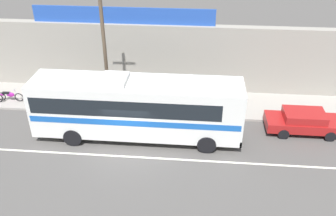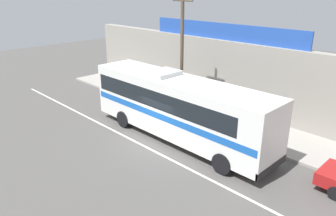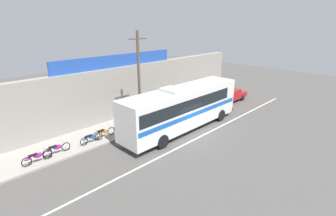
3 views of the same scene
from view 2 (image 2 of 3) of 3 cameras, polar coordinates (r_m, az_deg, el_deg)
name	(u,v)px [view 2 (image 2 of 3)]	position (r m, az deg, el deg)	size (l,w,h in m)	color
ground_plane	(158,143)	(18.14, -1.81, -6.19)	(70.00, 70.00, 0.00)	#4F4C49
sidewalk_slab	(215,117)	(21.65, 8.33, -1.59)	(30.00, 3.60, 0.14)	gray
storefront_facade	(236,77)	(22.58, 11.98, 5.37)	(30.00, 0.70, 4.80)	gray
storefront_billboard	(222,31)	(22.80, 9.56, 13.25)	(12.30, 0.12, 1.10)	#234CAD
road_center_stripe	(147,148)	(17.67, -3.73, -7.00)	(30.00, 0.14, 0.01)	silver
intercity_bus	(177,105)	(17.86, 1.61, 0.60)	(11.76, 2.66, 3.78)	silver
utility_pole	(182,54)	(20.65, 2.47, 9.56)	(1.60, 0.22, 7.88)	brown
motorcycle_red	(123,85)	(26.92, -8.01, 4.04)	(1.88, 0.56, 0.94)	black
motorcycle_orange	(152,95)	(24.21, -2.77, 2.31)	(1.91, 0.56, 0.94)	black
motorcycle_green	(141,92)	(24.94, -4.86, 2.81)	(1.84, 0.56, 0.94)	black
motorcycle_purple	(111,82)	(27.85, -10.03, 4.49)	(1.89, 0.56, 0.94)	black
pedestrian_near_shop	(261,112)	(20.12, 16.14, -0.61)	(0.30, 0.48, 1.75)	black
pedestrian_far_left	(167,93)	(23.09, -0.12, 2.74)	(0.30, 0.48, 1.62)	brown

